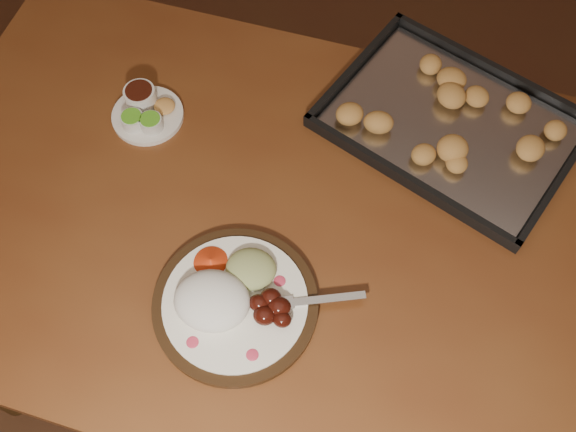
# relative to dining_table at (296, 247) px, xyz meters

# --- Properties ---
(dining_table) EXTENTS (1.59, 1.05, 0.75)m
(dining_table) POSITION_rel_dining_table_xyz_m (0.00, 0.00, 0.00)
(dining_table) COLOR brown
(dining_table) RESTS_ON ground
(dinner_plate) EXTENTS (0.36, 0.28, 0.07)m
(dinner_plate) POSITION_rel_dining_table_xyz_m (-0.08, -0.17, 0.12)
(dinner_plate) COLOR black
(dinner_plate) RESTS_ON dining_table
(condiment_saucer) EXTENTS (0.14, 0.14, 0.05)m
(condiment_saucer) POSITION_rel_dining_table_xyz_m (-0.34, 0.19, 0.11)
(condiment_saucer) COLOR silver
(condiment_saucer) RESTS_ON dining_table
(baking_tray) EXTENTS (0.58, 0.52, 0.05)m
(baking_tray) POSITION_rel_dining_table_xyz_m (0.26, 0.27, 0.11)
(baking_tray) COLOR black
(baking_tray) RESTS_ON dining_table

